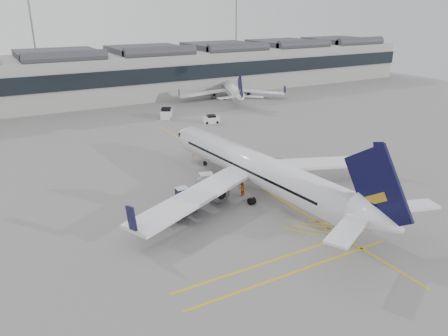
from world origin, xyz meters
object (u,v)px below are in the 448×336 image
baggage_cart_a (206,180)px  pushback_tug (170,215)px  airliner_main (259,170)px  ramp_agent_b (241,188)px  belt_loader (242,163)px  ramp_agent_a (210,178)px

baggage_cart_a → pushback_tug: (-7.60, -6.04, -0.45)m
airliner_main → ramp_agent_b: (-2.15, 0.68, -2.27)m
belt_loader → baggage_cart_a: bearing=-138.9°
ramp_agent_b → belt_loader: bearing=-142.7°
baggage_cart_a → ramp_agent_b: (2.63, -4.39, -0.07)m
ramp_agent_a → pushback_tug: bearing=170.2°
belt_loader → pushback_tug: belt_loader is taller
airliner_main → ramp_agent_b: 3.20m
pushback_tug → baggage_cart_a: bearing=34.7°
ramp_agent_a → ramp_agent_b: size_ratio=0.85×
ramp_agent_a → airliner_main: bearing=-106.9°
ramp_agent_a → ramp_agent_b: (1.57, -5.32, 0.14)m
belt_loader → pushback_tug: (-15.60, -10.20, -0.04)m
belt_loader → pushback_tug: 18.64m
ramp_agent_a → baggage_cart_a: bearing=172.4°
pushback_tug → ramp_agent_a: bearing=35.0°
airliner_main → pushback_tug: bearing=179.6°
belt_loader → airliner_main: bearing=-95.6°
airliner_main → baggage_cart_a: bearing=128.4°
ramp_agent_b → pushback_tug: 10.37m
ramp_agent_a → ramp_agent_b: ramp_agent_b is taller
baggage_cart_a → ramp_agent_b: 5.12m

